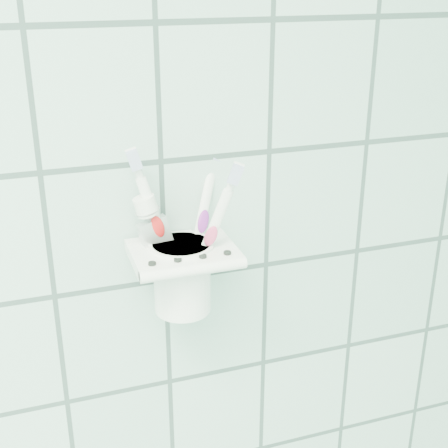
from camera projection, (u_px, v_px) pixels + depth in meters
name	position (u px, v px, depth m)	size (l,w,h in m)	color
holder_bracket	(183.00, 254.00, 0.68)	(0.11, 0.10, 0.03)	white
cup	(182.00, 274.00, 0.69)	(0.07, 0.07, 0.08)	white
toothbrush_pink	(180.00, 221.00, 0.68)	(0.05, 0.02, 0.18)	white
toothbrush_blue	(182.00, 227.00, 0.66)	(0.06, 0.07, 0.18)	white
toothbrush_orange	(184.00, 227.00, 0.67)	(0.06, 0.05, 0.18)	white
toothpaste_tube	(173.00, 238.00, 0.69)	(0.06, 0.03, 0.14)	silver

